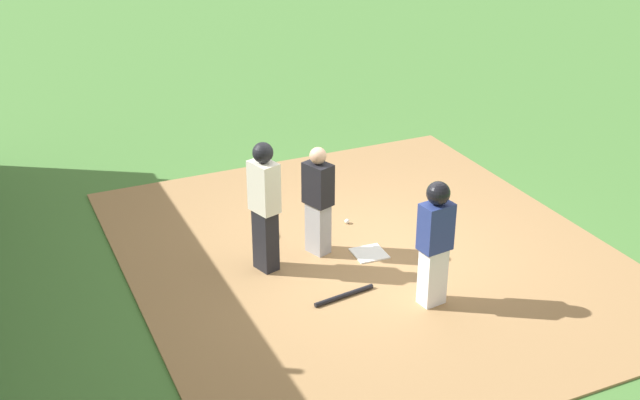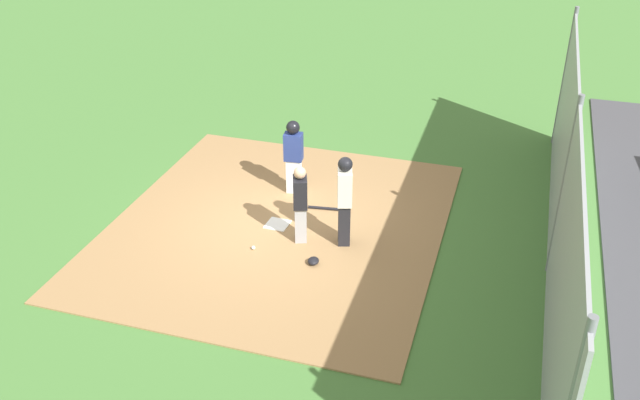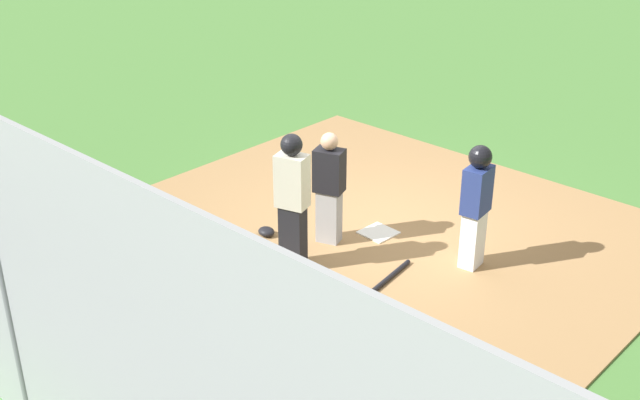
% 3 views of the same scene
% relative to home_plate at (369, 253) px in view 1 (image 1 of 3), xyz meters
% --- Properties ---
extents(ground_plane, '(140.00, 140.00, 0.00)m').
position_rel_home_plate_xyz_m(ground_plane, '(0.00, 0.00, -0.04)').
color(ground_plane, '#477A38').
extents(dirt_infield, '(7.20, 6.40, 0.03)m').
position_rel_home_plate_xyz_m(dirt_infield, '(0.00, 0.00, -0.03)').
color(dirt_infield, '#9E774C').
rests_on(dirt_infield, ground_plane).
extents(home_plate, '(0.46, 0.46, 0.02)m').
position_rel_home_plate_xyz_m(home_plate, '(0.00, 0.00, 0.00)').
color(home_plate, white).
rests_on(home_plate, dirt_infield).
extents(catcher, '(0.44, 0.37, 1.55)m').
position_rel_home_plate_xyz_m(catcher, '(-0.36, -0.61, 0.79)').
color(catcher, '#9E9EA3').
rests_on(catcher, dirt_infield).
extents(umpire, '(0.44, 0.36, 1.80)m').
position_rel_home_plate_xyz_m(umpire, '(-0.23, -1.43, 0.94)').
color(umpire, black).
rests_on(umpire, dirt_infield).
extents(runner, '(0.31, 0.41, 1.64)m').
position_rel_home_plate_xyz_m(runner, '(1.40, 0.13, 0.92)').
color(runner, silver).
rests_on(runner, dirt_infield).
extents(baseball_bat, '(0.17, 0.86, 0.06)m').
position_rel_home_plate_xyz_m(baseball_bat, '(0.86, -0.81, 0.02)').
color(baseball_bat, black).
rests_on(baseball_bat, dirt_infield).
extents(catcher_mask, '(0.24, 0.20, 0.12)m').
position_rel_home_plate_xyz_m(catcher_mask, '(-1.08, -1.09, 0.05)').
color(catcher_mask, black).
rests_on(catcher_mask, dirt_infield).
extents(baseball, '(0.07, 0.07, 0.07)m').
position_rel_home_plate_xyz_m(baseball, '(-0.96, 0.13, 0.03)').
color(baseball, white).
rests_on(baseball, dirt_infield).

